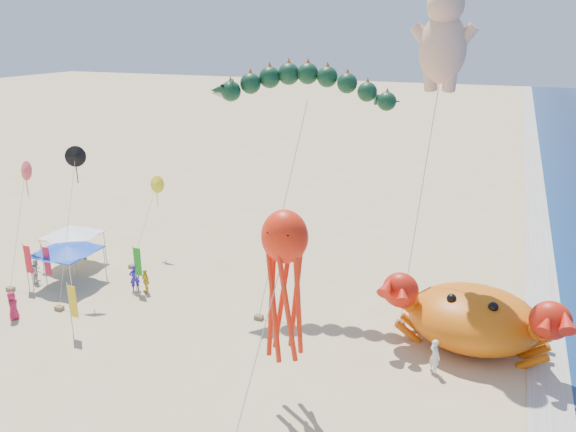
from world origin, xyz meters
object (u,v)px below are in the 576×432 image
object	(u,v)px
dragon_kite	(305,91)
octopus_kite	(285,274)
crab_inflatable	(473,317)
canopy_white	(72,233)
cherub_kite	(444,35)
canopy_blue	(67,249)

from	to	relation	value
dragon_kite	octopus_kite	size ratio (longest dim) A/B	1.52
crab_inflatable	canopy_white	size ratio (longest dim) A/B	2.56
octopus_kite	cherub_kite	bearing A→B (deg)	67.51
canopy_white	crab_inflatable	bearing A→B (deg)	-2.06
dragon_kite	octopus_kite	distance (m)	13.49
crab_inflatable	cherub_kite	world-z (taller)	cherub_kite
dragon_kite	cherub_kite	bearing A→B (deg)	-4.22
crab_inflatable	canopy_blue	bearing A→B (deg)	-176.46
cherub_kite	canopy_blue	world-z (taller)	cherub_kite
octopus_kite	dragon_kite	bearing A→B (deg)	106.15
crab_inflatable	octopus_kite	distance (m)	11.86
dragon_kite	octopus_kite	xyz separation A→B (m)	(3.30, -11.38, -6.44)
canopy_white	dragon_kite	bearing A→B (deg)	8.39
crab_inflatable	dragon_kite	xyz separation A→B (m)	(-10.87, 3.47, 10.99)
crab_inflatable	canopy_white	bearing A→B (deg)	177.94
crab_inflatable	canopy_blue	xyz separation A→B (m)	(-25.77, -1.60, 0.66)
crab_inflatable	cherub_kite	size ratio (longest dim) A/B	0.50
cherub_kite	canopy_blue	size ratio (longest dim) A/B	4.79
crab_inflatable	dragon_kite	size ratio (longest dim) A/B	0.66
octopus_kite	canopy_white	distance (m)	22.31
crab_inflatable	cherub_kite	bearing A→B (deg)	136.89
cherub_kite	octopus_kite	bearing A→B (deg)	-112.49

